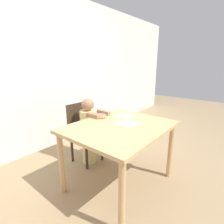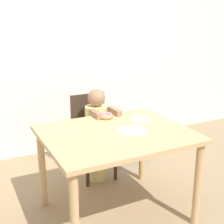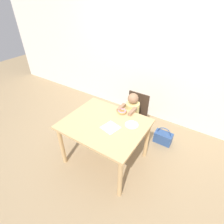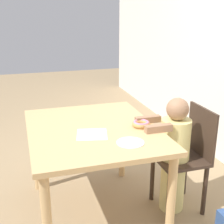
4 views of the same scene
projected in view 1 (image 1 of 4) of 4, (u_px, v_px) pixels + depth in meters
The scene contains 9 objects.
ground_plane at pixel (119, 183), 2.11m from camera, with size 12.00×12.00×0.00m, color #997F5B.
wall_back at pixel (41, 73), 2.72m from camera, with size 8.00×0.05×2.50m.
dining_table at pixel (120, 134), 1.94m from camera, with size 1.13×0.93×0.74m.
chair at pixel (84, 131), 2.52m from camera, with size 0.37×0.38×0.85m.
child_figure at pixel (89, 131), 2.44m from camera, with size 0.24×0.41×0.94m.
donut at pixel (101, 116), 2.18m from camera, with size 0.14×0.14×0.04m.
napkin at pixel (129, 123), 1.98m from camera, with size 0.25×0.25×0.00m.
handbag at pixel (102, 139), 3.09m from camera, with size 0.31×0.17×0.33m.
plate at pixel (125, 115), 2.27m from camera, with size 0.18×0.18×0.01m.
Camera 1 is at (-1.45, -1.08, 1.39)m, focal length 28.00 mm.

